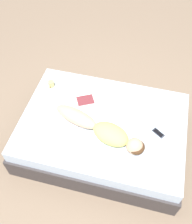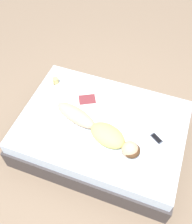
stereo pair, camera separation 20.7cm
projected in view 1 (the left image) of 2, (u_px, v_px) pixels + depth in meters
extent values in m
plane|color=#7A6651|center=(102.00, 143.00, 3.70)|extent=(12.00, 12.00, 0.00)
cube|color=#383333|center=(102.00, 137.00, 3.57)|extent=(1.53, 2.12, 0.33)
cube|color=silver|center=(103.00, 126.00, 3.36)|extent=(1.47, 2.06, 0.19)
ellipsoid|color=tan|center=(76.00, 117.00, 3.24)|extent=(0.37, 0.62, 0.15)
ellipsoid|color=#D1C660|center=(111.00, 134.00, 3.07)|extent=(0.41, 0.52, 0.18)
ellipsoid|color=#472D19|center=(137.00, 147.00, 2.95)|extent=(0.25, 0.24, 0.11)
sphere|color=tan|center=(135.00, 146.00, 2.96)|extent=(0.19, 0.19, 0.19)
cube|color=silver|center=(81.00, 87.00, 3.65)|extent=(0.37, 0.40, 0.01)
cube|color=silver|center=(85.00, 100.00, 3.49)|extent=(0.37, 0.40, 0.01)
cube|color=maroon|center=(85.00, 100.00, 3.49)|extent=(0.25, 0.27, 0.00)
cylinder|color=tan|center=(51.00, 84.00, 3.62)|extent=(0.08, 0.08, 0.09)
cylinder|color=black|center=(51.00, 82.00, 3.59)|extent=(0.07, 0.07, 0.01)
torus|color=tan|center=(50.00, 86.00, 3.60)|extent=(0.07, 0.01, 0.07)
cube|color=#333842|center=(158.00, 133.00, 3.18)|extent=(0.15, 0.17, 0.01)
cube|color=black|center=(158.00, 132.00, 3.18)|extent=(0.12, 0.14, 0.00)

